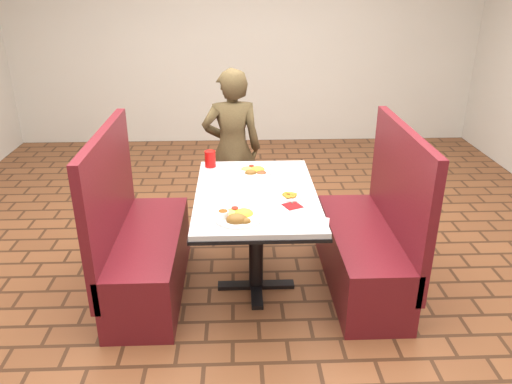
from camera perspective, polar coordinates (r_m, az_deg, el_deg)
room at (r=3.04m, az=-0.00°, el=20.50°), size 7.00×7.04×2.82m
dining_table at (r=3.35m, az=-0.00°, el=-1.50°), size 0.81×1.21×0.75m
booth_bench_left at (r=3.57m, az=-13.01°, el=-6.41°), size 0.47×1.20×1.17m
booth_bench_right at (r=3.62m, az=12.80°, el=-5.91°), size 0.47×1.20×1.17m
diner_person at (r=4.31m, az=-2.73°, el=4.88°), size 0.54×0.38×1.39m
near_dinner_plate at (r=2.94m, az=-2.13°, el=-2.60°), size 0.28×0.28×0.09m
far_dinner_plate at (r=3.63m, az=-0.20°, el=2.55°), size 0.25×0.25×0.06m
plantain_plate at (r=3.24m, az=3.87°, el=-0.43°), size 0.17×0.17×0.03m
maroon_napkin at (r=3.12m, az=4.18°, el=-1.57°), size 0.14×0.14×0.00m
spoon_utensil at (r=3.20m, az=3.89°, el=-0.82°), size 0.03×0.13×0.00m
red_tumbler at (r=3.75m, az=-5.26°, el=3.79°), size 0.08×0.08×0.12m
paper_napkin at (r=2.91m, az=6.49°, el=-3.53°), size 0.21×0.18×0.01m
knife_utensil at (r=3.01m, az=-1.14°, el=-2.34°), size 0.08×0.15×0.00m
fork_utensil at (r=2.96m, az=-1.77°, el=-2.83°), size 0.06×0.13×0.00m
lettuce_shreds at (r=3.37m, az=0.64°, el=0.43°), size 0.28×0.32×0.00m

